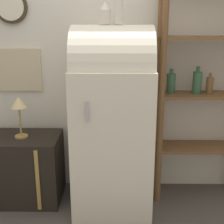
# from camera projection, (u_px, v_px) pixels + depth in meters

# --- Properties ---
(ground_plane) EXTENTS (12.00, 12.00, 0.00)m
(ground_plane) POSITION_uv_depth(u_px,v_px,m) (112.00, 217.00, 2.55)
(ground_plane) COLOR #4C4742
(wall_back) EXTENTS (7.00, 0.09, 2.70)m
(wall_back) POSITION_uv_depth(u_px,v_px,m) (112.00, 44.00, 2.72)
(wall_back) COLOR silver
(wall_back) RESTS_ON ground_plane
(refrigerator) EXTENTS (0.63, 0.70, 1.52)m
(refrigerator) POSITION_uv_depth(u_px,v_px,m) (112.00, 117.00, 2.54)
(refrigerator) COLOR silver
(refrigerator) RESTS_ON ground_plane
(suitcase_trunk) EXTENTS (0.65, 0.46, 0.59)m
(suitcase_trunk) POSITION_uv_depth(u_px,v_px,m) (24.00, 168.00, 2.75)
(suitcase_trunk) COLOR black
(suitcase_trunk) RESTS_ON ground_plane
(shelf_unit) EXTENTS (0.78, 0.30, 1.90)m
(shelf_unit) POSITION_uv_depth(u_px,v_px,m) (203.00, 81.00, 2.61)
(shelf_unit) COLOR brown
(shelf_unit) RESTS_ON ground_plane
(vase_left) EXTENTS (0.09, 0.09, 0.16)m
(vase_left) POSITION_uv_depth(u_px,v_px,m) (105.00, 14.00, 2.31)
(vase_left) COLOR silver
(vase_left) RESTS_ON refrigerator
(vase_center) EXTENTS (0.07, 0.07, 0.29)m
(vase_center) POSITION_uv_depth(u_px,v_px,m) (118.00, 6.00, 2.29)
(vase_center) COLOR silver
(vase_center) RESTS_ON refrigerator
(desk_lamp) EXTENTS (0.13, 0.13, 0.35)m
(desk_lamp) POSITION_uv_depth(u_px,v_px,m) (19.00, 107.00, 2.58)
(desk_lamp) COLOR #AD8942
(desk_lamp) RESTS_ON suitcase_trunk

